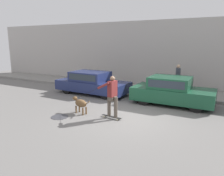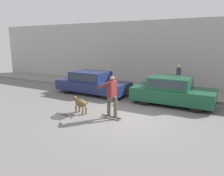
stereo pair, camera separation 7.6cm
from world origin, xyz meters
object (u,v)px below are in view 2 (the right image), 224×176
(parked_car_0, at_px, (92,83))
(skateboarder, at_px, (112,95))
(dog, at_px, (80,103))
(pedestrian_with_bag, at_px, (178,77))
(fire_hydrant, at_px, (139,90))
(parked_car_1, at_px, (172,91))

(parked_car_0, xyz_separation_m, skateboarder, (3.21, -3.31, 0.37))
(dog, xyz_separation_m, pedestrian_with_bag, (2.98, 5.40, 0.63))
(pedestrian_with_bag, height_order, fire_hydrant, pedestrian_with_bag)
(dog, relative_size, skateboarder, 0.46)
(pedestrian_with_bag, xyz_separation_m, fire_hydrant, (-1.93, -1.15, -0.72))
(skateboarder, distance_m, fire_hydrant, 4.24)
(dog, xyz_separation_m, fire_hydrant, (1.06, 4.24, -0.09))
(dog, relative_size, pedestrian_with_bag, 0.64)
(skateboarder, bearing_deg, dog, 8.61)
(parked_car_1, height_order, dog, parked_car_1)
(fire_hydrant, bearing_deg, skateboarder, -83.32)
(dog, distance_m, skateboarder, 1.64)
(parked_car_0, height_order, fire_hydrant, parked_car_0)
(parked_car_0, distance_m, fire_hydrant, 2.87)
(skateboarder, relative_size, fire_hydrant, 3.32)
(parked_car_0, bearing_deg, dog, -62.49)
(parked_car_1, bearing_deg, dog, -133.47)
(dog, bearing_deg, parked_car_1, -119.50)
(dog, distance_m, fire_hydrant, 4.38)
(pedestrian_with_bag, distance_m, fire_hydrant, 2.36)
(parked_car_1, relative_size, skateboarder, 1.71)
(parked_car_0, bearing_deg, pedestrian_with_bag, 24.69)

